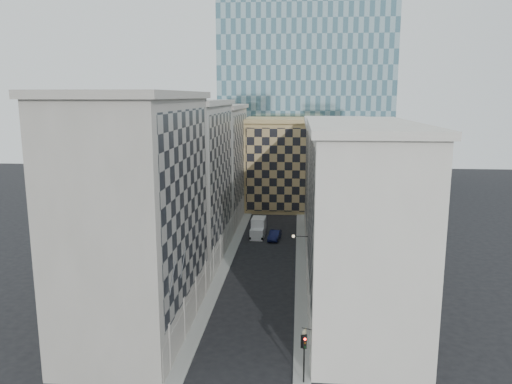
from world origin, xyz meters
The scene contains 15 objects.
sidewalk_west centered at (-5.25, 30.00, 0.07)m, with size 1.50×100.00×0.15m, color gray.
sidewalk_east centered at (5.25, 30.00, 0.07)m, with size 1.50×100.00×0.15m, color gray.
bldg_left_a centered at (-10.88, 11.00, 11.82)m, with size 10.80×22.80×23.70m.
bldg_left_b centered at (-10.88, 33.00, 11.32)m, with size 10.80×22.80×22.70m.
bldg_left_c centered at (-10.88, 55.00, 10.83)m, with size 10.80×22.80×21.70m.
bldg_right_a centered at (10.88, 15.00, 10.32)m, with size 10.80×26.80×20.70m.
bldg_right_b centered at (10.89, 42.00, 9.85)m, with size 10.80×28.80×19.70m.
tan_block centered at (2.00, 67.90, 9.44)m, with size 16.80×14.80×18.80m.
church_tower centered at (0.00, 82.00, 26.95)m, with size 7.20×7.20×51.50m.
flagpoles_left centered at (-5.90, 6.00, 8.00)m, with size 0.10×6.33×2.33m.
bracket_lamp centered at (4.38, 24.00, 6.20)m, with size 1.98×0.36×0.36m.
traffic_light centered at (5.38, 1.79, 3.10)m, with size 0.50×0.50×4.12m.
box_truck centered at (-1.91, 45.25, 1.32)m, with size 2.43×5.60×3.03m.
dark_car centered at (0.96, 43.43, 0.78)m, with size 1.64×4.71×1.55m, color #10143B.
shop_sign centered at (5.41, 3.00, 3.83)m, with size 0.87×0.77×0.89m.
Camera 1 is at (4.67, -35.65, 23.23)m, focal length 35.00 mm.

